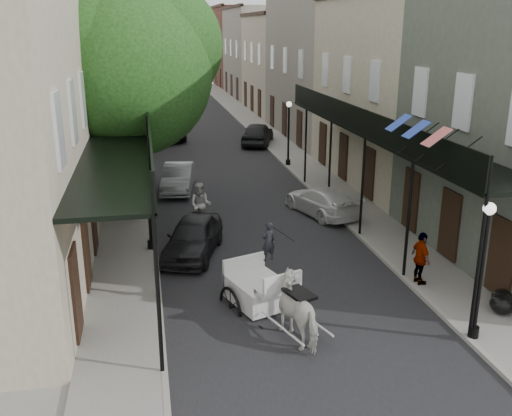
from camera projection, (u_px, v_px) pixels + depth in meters
name	position (u px, v px, depth m)	size (l,w,h in m)	color
ground	(302.00, 319.00, 16.18)	(140.00, 140.00, 0.00)	gray
road	(215.00, 162.00, 34.88)	(8.00, 90.00, 0.01)	black
sidewalk_left	(132.00, 165.00, 33.95)	(2.20, 90.00, 0.12)	gray
sidewalk_right	(294.00, 158.00, 35.78)	(2.20, 90.00, 0.12)	gray
building_row_left	(78.00, 65.00, 41.07)	(5.00, 80.00, 10.50)	#C3B39C
building_row_right	(308.00, 63.00, 44.20)	(5.00, 80.00, 10.50)	gray
gallery_left	(126.00, 139.00, 20.60)	(2.20, 18.05, 4.88)	black
gallery_right	(375.00, 130.00, 22.35)	(2.20, 18.05, 4.88)	black
tree_near	(138.00, 64.00, 22.96)	(7.31, 6.80, 9.63)	#382619
tree_far	(139.00, 61.00, 36.24)	(6.45, 6.00, 8.61)	#382619
lamppost_right_near	(482.00, 269.00, 14.44)	(0.32, 0.32, 3.71)	black
lamppost_left	(149.00, 198.00, 20.42)	(0.32, 0.32, 3.71)	black
lamppost_right_far	(289.00, 132.00, 33.14)	(0.32, 0.32, 3.71)	black
horse	(301.00, 310.00, 14.93)	(0.90, 1.98, 1.67)	silver
carriage	(252.00, 267.00, 17.00)	(2.25, 2.78, 2.80)	black
pedestrian_walking	(201.00, 205.00, 23.38)	(0.91, 0.71, 1.87)	#AEB0A6
pedestrian_sidewalk_left	(118.00, 146.00, 34.85)	(1.03, 0.59, 1.60)	gray
pedestrian_sidewalk_right	(421.00, 258.00, 17.89)	(1.01, 0.42, 1.72)	gray
car_left_near	(193.00, 237.00, 20.53)	(1.64, 4.07, 1.39)	black
car_left_mid	(178.00, 178.00, 28.59)	(1.42, 4.07, 1.34)	gray
car_left_far	(166.00, 129.00, 41.76)	(2.52, 5.47, 1.52)	black
car_right_near	(321.00, 201.00, 25.02)	(1.71, 4.22, 1.22)	silver
car_right_far	(257.00, 134.00, 39.78)	(1.86, 4.61, 1.57)	black
trash_bags	(502.00, 301.00, 16.35)	(0.95, 1.10, 0.59)	black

